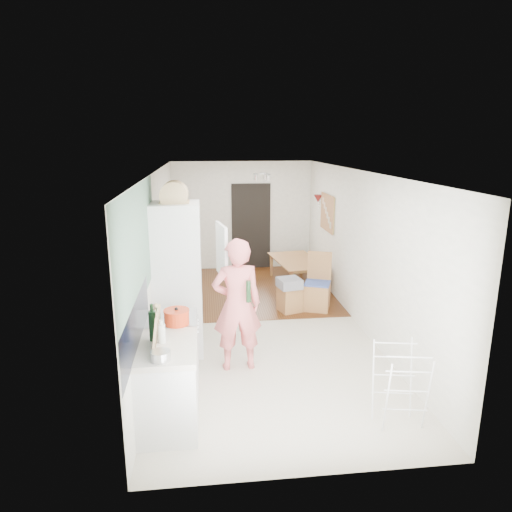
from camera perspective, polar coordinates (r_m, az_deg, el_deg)
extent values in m
cube|color=beige|center=(7.59, 0.62, -8.67)|extent=(3.20, 7.00, 0.01)
cube|color=#563216|center=(9.31, -0.80, -4.21)|extent=(3.20, 3.30, 0.01)
cube|color=slate|center=(5.11, -14.42, 1.26)|extent=(0.02, 3.00, 1.30)
cube|color=black|center=(4.80, -14.71, -8.41)|extent=(0.02, 1.90, 0.50)
cube|color=black|center=(10.65, -0.62, 3.69)|extent=(0.90, 0.04, 2.00)
cube|color=silver|center=(5.08, -10.87, -15.89)|extent=(0.60, 0.90, 0.86)
cube|color=silver|center=(4.87, -11.13, -11.20)|extent=(0.62, 0.92, 0.06)
cube|color=silver|center=(5.74, -10.34, -12.04)|extent=(0.60, 0.60, 0.88)
cube|color=silver|center=(5.55, -10.55, -7.78)|extent=(0.60, 0.60, 0.04)
cube|color=silver|center=(6.45, -9.77, -2.93)|extent=(0.66, 0.66, 2.15)
cube|color=silver|center=(6.03, -4.31, 0.70)|extent=(0.14, 0.56, 0.70)
cube|color=white|center=(6.31, -7.14, 1.26)|extent=(0.02, 0.52, 0.66)
cube|color=tan|center=(9.28, 8.94, 5.38)|extent=(0.03, 0.90, 0.70)
cube|color=#A2783C|center=(9.27, 8.85, 5.38)|extent=(0.00, 0.94, 0.74)
cone|color=maroon|center=(9.86, 7.76, 7.12)|extent=(0.18, 0.18, 0.16)
imported|color=#EF7172|center=(5.90, -2.40, -4.68)|extent=(0.80, 0.55, 2.09)
imported|color=#A2783C|center=(9.62, 5.28, -2.26)|extent=(0.89, 1.39, 0.46)
cube|color=gray|center=(7.98, 4.20, -3.40)|extent=(0.44, 0.44, 0.17)
cylinder|color=red|center=(5.32, -9.89, -7.51)|extent=(0.30, 0.30, 0.17)
cylinder|color=silver|center=(4.54, -11.83, -12.11)|extent=(0.21, 0.21, 0.10)
cylinder|color=#1C3D1F|center=(5.74, -0.96, -4.46)|extent=(0.06, 0.06, 0.28)
cylinder|color=#1C3D1F|center=(4.93, -12.80, -8.52)|extent=(0.09, 0.09, 0.32)
cylinder|color=#1C3D1F|center=(5.05, -12.13, -8.38)|extent=(0.07, 0.07, 0.25)
cylinder|color=silver|center=(4.88, -11.72, -9.46)|extent=(0.08, 0.08, 0.20)
cylinder|color=tan|center=(5.31, -12.13, -7.52)|extent=(0.06, 0.06, 0.19)
cylinder|color=tan|center=(5.31, -12.35, -7.45)|extent=(0.06, 0.06, 0.21)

